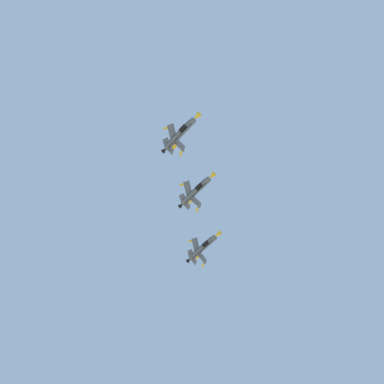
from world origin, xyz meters
The scene contains 3 objects.
fighter_jet_lead centered at (-24.44, 81.60, 151.07)m, with size 14.08×10.77×8.30m.
fighter_jet_left_wing centered at (-26.15, 102.76, 152.53)m, with size 14.08×10.68×7.93m.
fighter_jet_right_wing centered at (-30.41, 124.85, 152.35)m, with size 14.08×10.84×8.57m.
Camera 1 is at (4.85, -5.24, 1.83)m, focal length 59.35 mm.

